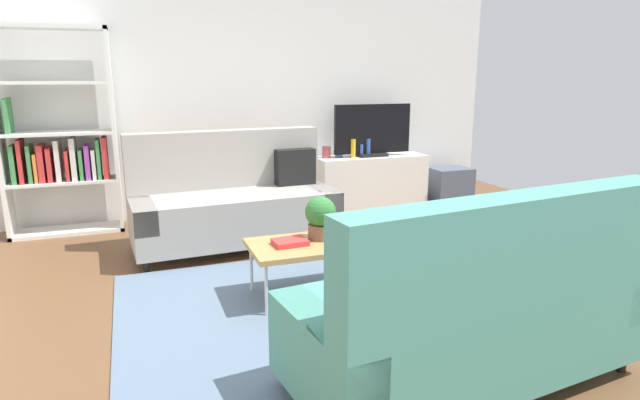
{
  "coord_description": "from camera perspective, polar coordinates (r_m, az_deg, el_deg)",
  "views": [
    {
      "loc": [
        -1.32,
        -3.52,
        1.63
      ],
      "look_at": [
        0.09,
        0.38,
        0.65
      ],
      "focal_mm": 29.89,
      "sensor_mm": 36.0,
      "label": 1
    }
  ],
  "objects": [
    {
      "name": "table_book_0",
      "position": [
        3.89,
        -3.23,
        -4.54
      ],
      "size": [
        0.25,
        0.19,
        0.04
      ],
      "primitive_type": "cube",
      "rotation": [
        0.0,
        0.0,
        0.06
      ],
      "color": "red",
      "rests_on": "coffee_table"
    },
    {
      "name": "vase_0",
      "position": [
        6.5,
        0.69,
        5.15
      ],
      "size": [
        0.1,
        0.1,
        0.14
      ],
      "primitive_type": "cylinder",
      "color": "#B24C4C",
      "rests_on": "tv_console"
    },
    {
      "name": "bottle_0",
      "position": [
        6.53,
        3.56,
        5.54
      ],
      "size": [
        0.06,
        0.06,
        0.23
      ],
      "primitive_type": "cylinder",
      "color": "gold",
      "rests_on": "tv_console"
    },
    {
      "name": "bottle_1",
      "position": [
        6.58,
        4.46,
        5.29
      ],
      "size": [
        0.04,
        0.04,
        0.16
      ],
      "primitive_type": "cylinder",
      "color": "#3359B2",
      "rests_on": "tv_console"
    },
    {
      "name": "tv_console",
      "position": [
        6.74,
        5.45,
        2.02
      ],
      "size": [
        1.4,
        0.44,
        0.64
      ],
      "primitive_type": "cube",
      "color": "silver",
      "rests_on": "ground_plane"
    },
    {
      "name": "coffee_table",
      "position": [
        3.98,
        0.36,
        -4.81
      ],
      "size": [
        1.1,
        0.56,
        0.42
      ],
      "color": "#B7844C",
      "rests_on": "ground_plane"
    },
    {
      "name": "tv",
      "position": [
        6.63,
        5.64,
        7.35
      ],
      "size": [
        1.0,
        0.2,
        0.64
      ],
      "color": "black",
      "rests_on": "tv_console"
    },
    {
      "name": "couch_green",
      "position": [
        2.91,
        15.95,
        -11.27
      ],
      "size": [
        1.98,
        1.05,
        1.1
      ],
      "rotation": [
        0.0,
        0.0,
        0.12
      ],
      "color": "teal",
      "rests_on": "ground_plane"
    },
    {
      "name": "wall_far",
      "position": [
        6.45,
        -8.21,
        11.56
      ],
      "size": [
        6.4,
        0.12,
        2.9
      ],
      "primitive_type": "cube",
      "color": "white",
      "rests_on": "ground_plane"
    },
    {
      "name": "vase_1",
      "position": [
        6.56,
        2.03,
        5.31
      ],
      "size": [
        0.09,
        0.09,
        0.16
      ],
      "primitive_type": "cylinder",
      "color": "#4C72B2",
      "rests_on": "tv_console"
    },
    {
      "name": "bottle_2",
      "position": [
        6.61,
        5.18,
        5.6
      ],
      "size": [
        0.05,
        0.05,
        0.22
      ],
      "primitive_type": "cylinder",
      "color": "#3359B2",
      "rests_on": "tv_console"
    },
    {
      "name": "ground_plane",
      "position": [
        4.09,
        0.7,
        -10.15
      ],
      "size": [
        7.68,
        7.68,
        0.0
      ],
      "primitive_type": "plane",
      "color": "brown"
    },
    {
      "name": "bookshelf",
      "position": [
        6.07,
        -26.17,
        5.57
      ],
      "size": [
        1.1,
        0.36,
        2.1
      ],
      "color": "white",
      "rests_on": "ground_plane"
    },
    {
      "name": "couch_beige",
      "position": [
        5.19,
        -9.16,
        -0.12
      ],
      "size": [
        1.95,
        0.96,
        1.1
      ],
      "rotation": [
        0.0,
        0.0,
        3.2
      ],
      "color": "gray",
      "rests_on": "ground_plane"
    },
    {
      "name": "potted_plant",
      "position": [
        3.98,
        0.05,
        -1.81
      ],
      "size": [
        0.23,
        0.23,
        0.32
      ],
      "color": "brown",
      "rests_on": "coffee_table"
    },
    {
      "name": "area_rug",
      "position": [
        3.93,
        0.68,
        -11.12
      ],
      "size": [
        2.9,
        2.2,
        0.01
      ],
      "primitive_type": "cube",
      "color": "slate",
      "rests_on": "ground_plane"
    },
    {
      "name": "storage_trunk",
      "position": [
        7.21,
        13.71,
        1.63
      ],
      "size": [
        0.52,
        0.4,
        0.44
      ],
      "primitive_type": "cube",
      "color": "#4C5666",
      "rests_on": "ground_plane"
    }
  ]
}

